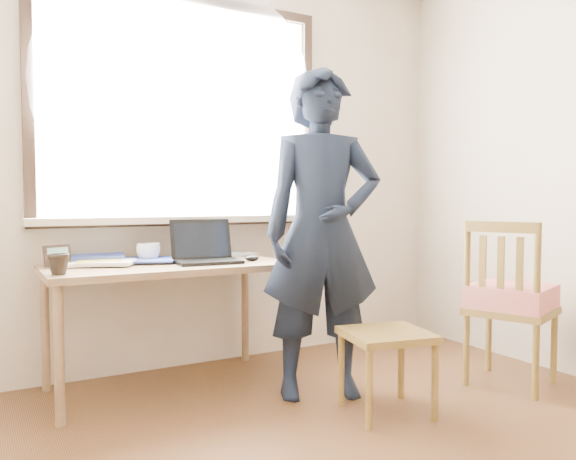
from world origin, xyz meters
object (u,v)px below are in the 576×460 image
desk (168,277)px  side_chair (510,299)px  work_chair (387,344)px  mug_white (148,252)px  person (322,233)px  mug_dark (58,264)px  laptop (205,252)px

desk → side_chair: bearing=-28.1°
work_chair → side_chair: 0.89m
mug_white → person: bearing=-42.7°
person → desk: bearing=162.6°
mug_white → side_chair: size_ratio=0.14×
desk → mug_dark: bearing=-162.7°
mug_white → side_chair: (1.75, -1.08, -0.26)m
mug_dark → work_chair: 1.62m
desk → person: bearing=-36.8°
mug_white → side_chair: side_chair is taller
desk → mug_white: size_ratio=9.60×
side_chair → mug_dark: bearing=162.4°
work_chair → side_chair: bearing=-1.1°
mug_dark → person: 1.32m
laptop → mug_dark: bearing=-169.1°
work_chair → laptop: bearing=125.5°
mug_dark → side_chair: bearing=-17.6°
mug_dark → side_chair: (2.28, -0.72, -0.25)m
mug_white → work_chair: mug_white is taller
desk → mug_dark: (-0.58, -0.18, 0.12)m
mug_white → side_chair: 2.07m
work_chair → person: size_ratio=0.27×
side_chair → mug_white: bearing=148.4°
mug_dark → side_chair: size_ratio=0.11×
laptop → work_chair: (0.61, -0.86, -0.41)m
side_chair → person: (-1.01, 0.39, 0.38)m
mug_dark → mug_white: bearing=33.9°
desk → work_chair: bearing=-47.3°
desk → mug_dark: mug_dark is taller
mug_white → mug_dark: size_ratio=1.28×
work_chair → person: (-0.13, 0.38, 0.53)m
desk → laptop: size_ratio=3.47×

